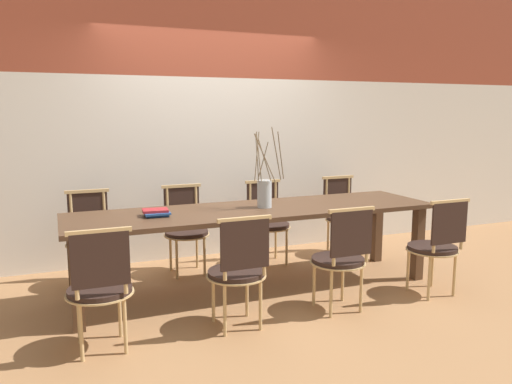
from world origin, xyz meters
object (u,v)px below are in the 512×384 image
(chair_far_center, at_px, (268,219))
(chair_near_center, at_px, (341,255))
(vase_centerpiece, at_px, (265,192))
(dining_table, at_px, (256,217))
(book_stack, at_px, (156,212))

(chair_far_center, bearing_deg, chair_near_center, 90.28)
(chair_near_center, relative_size, vase_centerpiece, 1.21)
(dining_table, xyz_separation_m, vase_centerpiece, (0.09, 0.02, 0.23))
(chair_near_center, height_order, chair_far_center, same)
(chair_near_center, distance_m, book_stack, 1.57)
(chair_near_center, relative_size, book_stack, 3.91)
(dining_table, distance_m, chair_far_center, 0.88)
(dining_table, relative_size, chair_near_center, 3.76)
(dining_table, bearing_deg, chair_far_center, 59.52)
(vase_centerpiece, bearing_deg, chair_far_center, 64.51)
(book_stack, bearing_deg, chair_near_center, -29.17)
(chair_far_center, relative_size, book_stack, 3.91)
(chair_far_center, xyz_separation_m, book_stack, (-1.34, -0.73, 0.31))
(vase_centerpiece, bearing_deg, book_stack, -179.55)
(dining_table, height_order, vase_centerpiece, vase_centerpiece)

